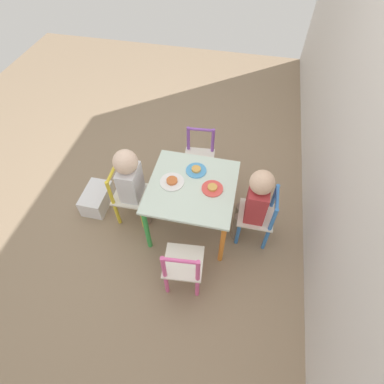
{
  "coord_description": "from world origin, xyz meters",
  "views": [
    {
      "loc": [
        1.34,
        0.29,
        2.12
      ],
      "look_at": [
        0.0,
        0.0,
        0.41
      ],
      "focal_mm": 28.0,
      "sensor_mm": 36.0,
      "label": 1
    }
  ],
  "objects_px": {
    "child_back": "(254,201)",
    "child_front": "(132,180)",
    "chair_purple": "(199,158)",
    "chair_pink": "(183,266)",
    "plate_left": "(196,170)",
    "chair_blue": "(259,217)",
    "plate_back": "(212,188)",
    "storage_bin": "(97,198)",
    "plate_front": "(172,182)",
    "chair_yellow": "(128,195)",
    "kids_table": "(192,192)"
  },
  "relations": [
    {
      "from": "kids_table",
      "to": "plate_left",
      "type": "distance_m",
      "value": 0.17
    },
    {
      "from": "kids_table",
      "to": "chair_pink",
      "type": "relative_size",
      "value": 1.21
    },
    {
      "from": "chair_purple",
      "to": "chair_pink",
      "type": "relative_size",
      "value": 1.0
    },
    {
      "from": "chair_purple",
      "to": "plate_left",
      "type": "height_order",
      "value": "chair_purple"
    },
    {
      "from": "plate_back",
      "to": "chair_pink",
      "type": "bearing_deg",
      "value": -10.8
    },
    {
      "from": "plate_back",
      "to": "child_front",
      "type": "bearing_deg",
      "value": -88.72
    },
    {
      "from": "chair_purple",
      "to": "plate_front",
      "type": "distance_m",
      "value": 0.57
    },
    {
      "from": "child_back",
      "to": "plate_front",
      "type": "height_order",
      "value": "child_back"
    },
    {
      "from": "plate_back",
      "to": "plate_front",
      "type": "height_order",
      "value": "same"
    },
    {
      "from": "chair_pink",
      "to": "child_back",
      "type": "distance_m",
      "value": 0.67
    },
    {
      "from": "chair_pink",
      "to": "plate_back",
      "type": "bearing_deg",
      "value": -106.31
    },
    {
      "from": "child_back",
      "to": "plate_left",
      "type": "xyz_separation_m",
      "value": [
        -0.15,
        -0.45,
        0.06
      ]
    },
    {
      "from": "chair_purple",
      "to": "storage_bin",
      "type": "distance_m",
      "value": 0.95
    },
    {
      "from": "chair_pink",
      "to": "plate_back",
      "type": "height_order",
      "value": "chair_pink"
    },
    {
      "from": "plate_front",
      "to": "plate_left",
      "type": "height_order",
      "value": "same"
    },
    {
      "from": "chair_blue",
      "to": "chair_yellow",
      "type": "relative_size",
      "value": 1.0
    },
    {
      "from": "child_back",
      "to": "storage_bin",
      "type": "xyz_separation_m",
      "value": [
        -0.02,
        -1.29,
        -0.35
      ]
    },
    {
      "from": "plate_front",
      "to": "plate_left",
      "type": "distance_m",
      "value": 0.21
    },
    {
      "from": "child_back",
      "to": "child_front",
      "type": "height_order",
      "value": "child_front"
    },
    {
      "from": "child_back",
      "to": "plate_left",
      "type": "height_order",
      "value": "child_back"
    },
    {
      "from": "child_back",
      "to": "plate_back",
      "type": "distance_m",
      "value": 0.31
    },
    {
      "from": "child_front",
      "to": "storage_bin",
      "type": "relative_size",
      "value": 2.37
    },
    {
      "from": "chair_yellow",
      "to": "storage_bin",
      "type": "xyz_separation_m",
      "value": [
        -0.03,
        -0.33,
        -0.17
      ]
    },
    {
      "from": "kids_table",
      "to": "storage_bin",
      "type": "bearing_deg",
      "value": -91.08
    },
    {
      "from": "kids_table",
      "to": "child_back",
      "type": "xyz_separation_m",
      "value": [
        0.0,
        0.45,
        0.02
      ]
    },
    {
      "from": "chair_blue",
      "to": "chair_pink",
      "type": "relative_size",
      "value": 1.0
    },
    {
      "from": "chair_blue",
      "to": "plate_front",
      "type": "distance_m",
      "value": 0.7
    },
    {
      "from": "chair_yellow",
      "to": "plate_front",
      "type": "xyz_separation_m",
      "value": [
        -0.02,
        0.37,
        0.24
      ]
    },
    {
      "from": "child_front",
      "to": "plate_back",
      "type": "distance_m",
      "value": 0.6
    },
    {
      "from": "chair_purple",
      "to": "plate_front",
      "type": "xyz_separation_m",
      "value": [
        0.51,
        -0.1,
        0.24
      ]
    },
    {
      "from": "plate_back",
      "to": "chair_purple",
      "type": "bearing_deg",
      "value": -159.36
    },
    {
      "from": "plate_front",
      "to": "chair_blue",
      "type": "bearing_deg",
      "value": 89.84
    },
    {
      "from": "chair_pink",
      "to": "child_back",
      "type": "relative_size",
      "value": 0.72
    },
    {
      "from": "plate_left",
      "to": "kids_table",
      "type": "bearing_deg",
      "value": -0.0
    },
    {
      "from": "child_front",
      "to": "storage_bin",
      "type": "distance_m",
      "value": 0.53
    },
    {
      "from": "chair_blue",
      "to": "plate_back",
      "type": "bearing_deg",
      "value": -90.08
    },
    {
      "from": "chair_pink",
      "to": "plate_front",
      "type": "height_order",
      "value": "chair_pink"
    },
    {
      "from": "child_back",
      "to": "plate_front",
      "type": "xyz_separation_m",
      "value": [
        -0.0,
        -0.6,
        0.06
      ]
    },
    {
      "from": "child_back",
      "to": "plate_back",
      "type": "bearing_deg",
      "value": -90.1
    },
    {
      "from": "child_back",
      "to": "plate_back",
      "type": "height_order",
      "value": "child_back"
    },
    {
      "from": "plate_back",
      "to": "chair_blue",
      "type": "bearing_deg",
      "value": 89.71
    },
    {
      "from": "plate_left",
      "to": "chair_pink",
      "type": "bearing_deg",
      "value": 4.29
    },
    {
      "from": "chair_yellow",
      "to": "chair_pink",
      "type": "distance_m",
      "value": 0.75
    },
    {
      "from": "chair_pink",
      "to": "plate_back",
      "type": "distance_m",
      "value": 0.57
    },
    {
      "from": "child_front",
      "to": "plate_front",
      "type": "bearing_deg",
      "value": -89.19
    },
    {
      "from": "storage_bin",
      "to": "plate_front",
      "type": "bearing_deg",
      "value": 88.69
    },
    {
      "from": "chair_blue",
      "to": "plate_back",
      "type": "xyz_separation_m",
      "value": [
        -0.0,
        -0.37,
        0.24
      ]
    },
    {
      "from": "chair_yellow",
      "to": "plate_back",
      "type": "distance_m",
      "value": 0.7
    },
    {
      "from": "chair_purple",
      "to": "plate_front",
      "type": "height_order",
      "value": "chair_purple"
    },
    {
      "from": "chair_blue",
      "to": "chair_purple",
      "type": "xyz_separation_m",
      "value": [
        -0.51,
        -0.56,
        0.0
      ]
    }
  ]
}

